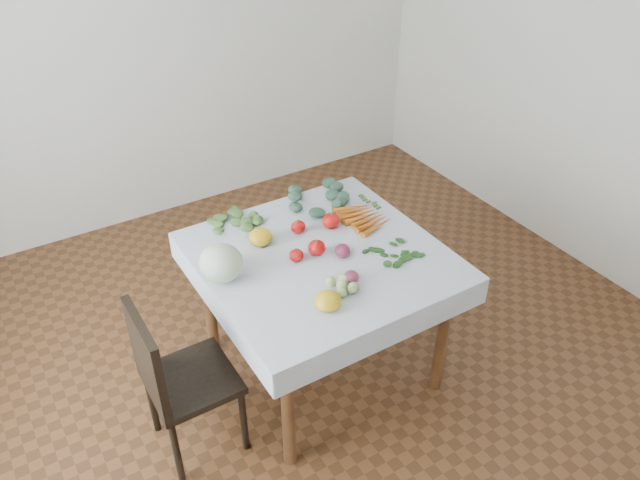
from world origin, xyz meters
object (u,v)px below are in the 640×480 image
object	(u,v)px
table	(321,271)
cabbage	(221,263)
chair	(173,375)
heirloom_back	(261,237)
carrot_bunch	(364,217)

from	to	relation	value
table	cabbage	world-z (taller)	cabbage
chair	heirloom_back	size ratio (longest dim) A/B	7.22
cabbage	carrot_bunch	size ratio (longest dim) A/B	0.64
table	carrot_bunch	world-z (taller)	carrot_bunch
chair	carrot_bunch	bearing A→B (deg)	12.04
table	cabbage	bearing A→B (deg)	170.90
heirloom_back	carrot_bunch	world-z (taller)	heirloom_back
table	heirloom_back	size ratio (longest dim) A/B	8.58
heirloom_back	table	bearing A→B (deg)	-48.79
chair	heirloom_back	distance (m)	0.77
cabbage	carrot_bunch	world-z (taller)	cabbage
heirloom_back	cabbage	bearing A→B (deg)	-150.54
table	chair	distance (m)	0.85
chair	cabbage	world-z (taller)	cabbage
carrot_bunch	cabbage	bearing A→B (deg)	-175.19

